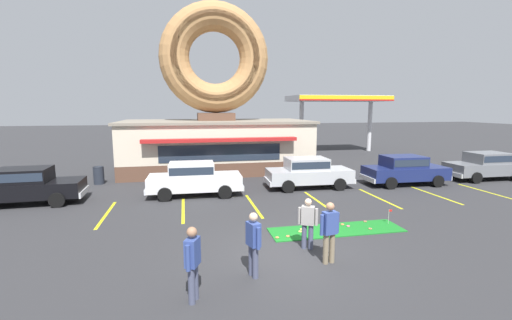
{
  "coord_description": "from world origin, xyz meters",
  "views": [
    {
      "loc": [
        -2.9,
        -9.09,
        4.21
      ],
      "look_at": [
        0.04,
        5.0,
        2.0
      ],
      "focal_mm": 24.0,
      "sensor_mm": 36.0,
      "label": 1
    }
  ],
  "objects_px": {
    "car_white": "(194,178)",
    "trash_bin": "(99,175)",
    "golf_ball": "(302,230)",
    "putting_flag_pin": "(390,213)",
    "car_navy": "(404,169)",
    "car_silver": "(308,172)",
    "car_grey": "(485,165)",
    "pedestrian_leather_jacket_man": "(330,230)",
    "car_black": "(26,185)",
    "pedestrian_blue_sweater_man": "(253,241)",
    "pedestrian_hooded_kid": "(308,221)",
    "pedestrian_clipboard_woman": "(193,261)"
  },
  "relations": [
    {
      "from": "putting_flag_pin",
      "to": "car_white",
      "type": "relative_size",
      "value": 0.12
    },
    {
      "from": "car_silver",
      "to": "pedestrian_leather_jacket_man",
      "type": "bearing_deg",
      "value": -106.71
    },
    {
      "from": "car_black",
      "to": "car_grey",
      "type": "bearing_deg",
      "value": 0.79
    },
    {
      "from": "putting_flag_pin",
      "to": "pedestrian_hooded_kid",
      "type": "xyz_separation_m",
      "value": [
        -3.66,
        -1.41,
        0.41
      ]
    },
    {
      "from": "car_white",
      "to": "pedestrian_blue_sweater_man",
      "type": "bearing_deg",
      "value": -81.83
    },
    {
      "from": "car_grey",
      "to": "pedestrian_leather_jacket_man",
      "type": "bearing_deg",
      "value": -148.08
    },
    {
      "from": "pedestrian_blue_sweater_man",
      "to": "trash_bin",
      "type": "relative_size",
      "value": 1.7
    },
    {
      "from": "putting_flag_pin",
      "to": "car_black",
      "type": "distance_m",
      "value": 15.15
    },
    {
      "from": "golf_ball",
      "to": "car_navy",
      "type": "height_order",
      "value": "car_navy"
    },
    {
      "from": "car_white",
      "to": "pedestrian_leather_jacket_man",
      "type": "height_order",
      "value": "pedestrian_leather_jacket_man"
    },
    {
      "from": "pedestrian_blue_sweater_man",
      "to": "pedestrian_hooded_kid",
      "type": "bearing_deg",
      "value": 34.88
    },
    {
      "from": "car_grey",
      "to": "car_navy",
      "type": "distance_m",
      "value": 5.58
    },
    {
      "from": "golf_ball",
      "to": "pedestrian_hooded_kid",
      "type": "bearing_deg",
      "value": -103.75
    },
    {
      "from": "car_black",
      "to": "car_white",
      "type": "xyz_separation_m",
      "value": [
        7.22,
        0.04,
        0.0
      ]
    },
    {
      "from": "pedestrian_blue_sweater_man",
      "to": "car_silver",
      "type": "bearing_deg",
      "value": 61.94
    },
    {
      "from": "golf_ball",
      "to": "car_white",
      "type": "height_order",
      "value": "car_white"
    },
    {
      "from": "car_black",
      "to": "trash_bin",
      "type": "height_order",
      "value": "car_black"
    },
    {
      "from": "car_black",
      "to": "car_white",
      "type": "relative_size",
      "value": 1.0
    },
    {
      "from": "car_black",
      "to": "car_white",
      "type": "height_order",
      "value": "same"
    },
    {
      "from": "car_white",
      "to": "car_navy",
      "type": "xyz_separation_m",
      "value": [
        11.41,
        0.02,
        0.0
      ]
    },
    {
      "from": "putting_flag_pin",
      "to": "trash_bin",
      "type": "relative_size",
      "value": 0.56
    },
    {
      "from": "golf_ball",
      "to": "car_grey",
      "type": "xyz_separation_m",
      "value": [
        13.48,
        6.01,
        0.82
      ]
    },
    {
      "from": "pedestrian_clipboard_woman",
      "to": "golf_ball",
      "type": "bearing_deg",
      "value": 43.66
    },
    {
      "from": "car_white",
      "to": "car_silver",
      "type": "xyz_separation_m",
      "value": [
        5.95,
        0.38,
        0.0
      ]
    },
    {
      "from": "car_black",
      "to": "pedestrian_hooded_kid",
      "type": "relative_size",
      "value": 2.98
    },
    {
      "from": "car_silver",
      "to": "car_navy",
      "type": "distance_m",
      "value": 5.47
    },
    {
      "from": "car_grey",
      "to": "pedestrian_blue_sweater_man",
      "type": "relative_size",
      "value": 2.76
    },
    {
      "from": "golf_ball",
      "to": "pedestrian_clipboard_woman",
      "type": "bearing_deg",
      "value": -136.34
    },
    {
      "from": "golf_ball",
      "to": "pedestrian_hooded_kid",
      "type": "xyz_separation_m",
      "value": [
        -0.35,
        -1.43,
        0.8
      ]
    },
    {
      "from": "car_silver",
      "to": "pedestrian_clipboard_woman",
      "type": "distance_m",
      "value": 11.54
    },
    {
      "from": "car_silver",
      "to": "car_navy",
      "type": "bearing_deg",
      "value": -3.84
    },
    {
      "from": "pedestrian_hooded_kid",
      "to": "pedestrian_clipboard_woman",
      "type": "bearing_deg",
      "value": -147.62
    },
    {
      "from": "car_navy",
      "to": "car_silver",
      "type": "bearing_deg",
      "value": 176.16
    },
    {
      "from": "car_navy",
      "to": "car_black",
      "type": "bearing_deg",
      "value": -179.82
    },
    {
      "from": "car_black",
      "to": "car_grey",
      "type": "height_order",
      "value": "same"
    },
    {
      "from": "golf_ball",
      "to": "putting_flag_pin",
      "type": "distance_m",
      "value": 3.33
    },
    {
      "from": "pedestrian_blue_sweater_man",
      "to": "pedestrian_leather_jacket_man",
      "type": "xyz_separation_m",
      "value": [
        2.16,
        0.31,
        0.03
      ]
    },
    {
      "from": "car_white",
      "to": "trash_bin",
      "type": "bearing_deg",
      "value": 144.72
    },
    {
      "from": "putting_flag_pin",
      "to": "trash_bin",
      "type": "distance_m",
      "value": 15.16
    },
    {
      "from": "car_white",
      "to": "trash_bin",
      "type": "relative_size",
      "value": 4.72
    },
    {
      "from": "car_silver",
      "to": "trash_bin",
      "type": "xyz_separation_m",
      "value": [
        -11.07,
        3.24,
        -0.37
      ]
    },
    {
      "from": "car_black",
      "to": "car_navy",
      "type": "xyz_separation_m",
      "value": [
        18.63,
        0.06,
        0.0
      ]
    },
    {
      "from": "putting_flag_pin",
      "to": "trash_bin",
      "type": "xyz_separation_m",
      "value": [
        -11.92,
        9.36,
        0.06
      ]
    },
    {
      "from": "pedestrian_hooded_kid",
      "to": "pedestrian_leather_jacket_man",
      "type": "distance_m",
      "value": 1.06
    },
    {
      "from": "putting_flag_pin",
      "to": "car_grey",
      "type": "bearing_deg",
      "value": 30.65
    },
    {
      "from": "car_silver",
      "to": "pedestrian_hooded_kid",
      "type": "height_order",
      "value": "car_silver"
    },
    {
      "from": "pedestrian_clipboard_woman",
      "to": "car_white",
      "type": "bearing_deg",
      "value": 88.24
    },
    {
      "from": "putting_flag_pin",
      "to": "trash_bin",
      "type": "height_order",
      "value": "trash_bin"
    },
    {
      "from": "pedestrian_blue_sweater_man",
      "to": "pedestrian_leather_jacket_man",
      "type": "relative_size",
      "value": 0.97
    },
    {
      "from": "pedestrian_blue_sweater_man",
      "to": "pedestrian_leather_jacket_man",
      "type": "distance_m",
      "value": 2.18
    }
  ]
}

